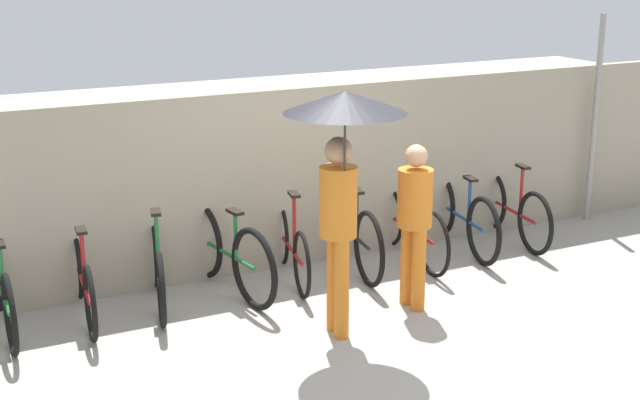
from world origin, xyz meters
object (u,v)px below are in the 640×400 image
Objects in this scene: parked_bicycle_2 at (158,268)px; parked_bicycle_3 at (227,252)px; parked_bicycle_7 at (461,215)px; parked_bicycle_8 at (512,209)px; pedestrian_leading at (342,147)px; parked_bicycle_1 at (83,280)px; pedestrian_center at (415,215)px; parked_bicycle_0 at (2,291)px; parked_bicycle_6 at (410,226)px; parked_bicycle_4 at (291,245)px; parked_bicycle_5 at (350,231)px.

parked_bicycle_3 is at bearing -75.56° from parked_bicycle_2.
parked_bicycle_8 is at bearing -82.34° from parked_bicycle_7.
parked_bicycle_8 is at bearing -147.00° from pedestrian_leading.
parked_bicycle_7 is at bearing 97.27° from parked_bicycle_8.
parked_bicycle_1 is 1.09× the size of pedestrian_center.
parked_bicycle_0 is 0.99× the size of parked_bicycle_6.
parked_bicycle_4 is at bearing -83.34° from parked_bicycle_1.
pedestrian_leading reaches higher than parked_bicycle_5.
parked_bicycle_8 is at bearing -75.84° from parked_bicycle_2.
parked_bicycle_1 is 1.00× the size of parked_bicycle_8.
parked_bicycle_7 is at bearing -97.12° from parked_bicycle_3.
parked_bicycle_2 is at bearing 104.34° from parked_bicycle_4.
parked_bicycle_5 is 0.85× the size of pedestrian_leading.
parked_bicycle_2 is at bearing -85.26° from parked_bicycle_1.
parked_bicycle_4 reaches higher than parked_bicycle_3.
parked_bicycle_3 is 1.98m from pedestrian_leading.
parked_bicycle_2 is at bearing 100.32° from parked_bicycle_7.
parked_bicycle_4 is 0.74× the size of pedestrian_leading.
parked_bicycle_3 is 1.38m from parked_bicycle_5.
parked_bicycle_0 and parked_bicycle_6 have the same top height.
parked_bicycle_5 is 1.08× the size of parked_bicycle_8.
pedestrian_leading is (0.49, -1.43, 1.28)m from parked_bicycle_3.
parked_bicycle_0 is at bearing 99.63° from parked_bicycle_7.
parked_bicycle_4 reaches higher than parked_bicycle_8.
parked_bicycle_1 is at bearing 102.60° from parked_bicycle_2.
parked_bicycle_2 is at bearing 100.21° from parked_bicycle_5.
pedestrian_center reaches higher than parked_bicycle_3.
parked_bicycle_1 is 2.70m from pedestrian_leading.
parked_bicycle_0 is 1.11× the size of pedestrian_center.
pedestrian_center reaches higher than parked_bicycle_8.
parked_bicycle_4 is 0.89× the size of parked_bicycle_7.
parked_bicycle_1 is at bearing 103.38° from parked_bicycle_4.
pedestrian_center is at bearing 128.27° from parked_bicycle_8.
parked_bicycle_1 is 4.83m from parked_bicycle_8.
pedestrian_leading is at bearing -121.51° from parked_bicycle_1.
parked_bicycle_2 is at bearing 82.67° from parked_bicycle_3.
parked_bicycle_0 is 1.38m from parked_bicycle_2.
parked_bicycle_7 is at bearing -83.58° from parked_bicycle_1.
parked_bicycle_6 is (3.45, -0.01, 0.01)m from parked_bicycle_1.
pedestrian_leading is at bearing -118.44° from parked_bicycle_0.
parked_bicycle_8 is (5.52, -0.01, -0.00)m from parked_bicycle_0.
parked_bicycle_3 is at bearing -40.93° from pedestrian_center.
parked_bicycle_2 is 0.88× the size of parked_bicycle_5.
parked_bicycle_0 is 3.45m from parked_bicycle_5.
pedestrian_center is (3.47, -1.15, 0.53)m from parked_bicycle_0.
parked_bicycle_7 is 3.00m from pedestrian_leading.
parked_bicycle_1 is at bearing -30.46° from pedestrian_leading.
parked_bicycle_4 is at bearing 99.74° from parked_bicycle_7.
pedestrian_center reaches higher than parked_bicycle_6.
parked_bicycle_1 is 0.79× the size of pedestrian_leading.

